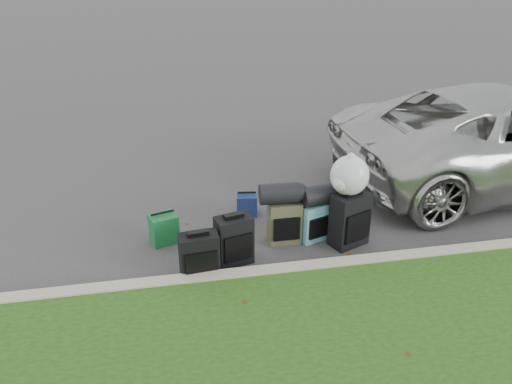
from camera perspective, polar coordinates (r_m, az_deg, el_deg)
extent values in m
plane|color=#383535|center=(6.72, 1.16, -4.89)|extent=(120.00, 120.00, 0.00)
cube|color=#9E937F|center=(5.86, 3.16, -9.15)|extent=(120.00, 0.18, 0.15)
imported|color=#B7B7B2|center=(8.96, 27.16, 5.67)|extent=(5.70, 2.83, 1.55)
cube|color=black|center=(5.81, -6.50, -7.28)|extent=(0.47, 0.29, 0.56)
cube|color=black|center=(6.01, -2.53, -5.52)|extent=(0.48, 0.35, 0.62)
cube|color=#393925|center=(6.45, 3.25, -3.43)|extent=(0.42, 0.26, 0.57)
cube|color=teal|center=(6.54, 6.60, -3.43)|extent=(0.41, 0.32, 0.51)
cube|color=black|center=(6.46, 10.66, -3.13)|extent=(0.54, 0.44, 0.71)
cube|color=#17682E|center=(6.59, -10.49, -4.13)|extent=(0.40, 0.36, 0.38)
cube|color=navy|center=(7.16, -1.05, -1.46)|extent=(0.32, 0.27, 0.31)
cylinder|color=black|center=(6.23, 2.66, -0.18)|extent=(0.50, 0.28, 0.26)
cylinder|color=black|center=(6.38, 7.25, -0.33)|extent=(0.51, 0.35, 0.26)
sphere|color=silver|center=(6.23, 10.64, 1.87)|extent=(0.48, 0.48, 0.48)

